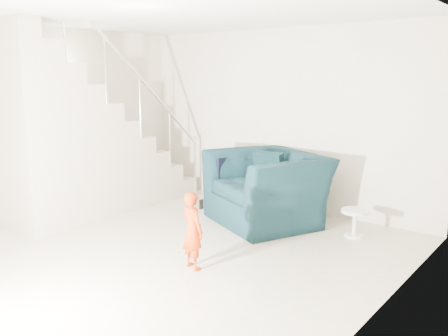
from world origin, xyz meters
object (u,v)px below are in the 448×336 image
at_px(toddler, 192,231).
at_px(side_table, 355,219).
at_px(staircase, 79,150).
at_px(armchair, 267,188).

xyz_separation_m(toddler, side_table, (0.94, 2.01, -0.18)).
height_order(toddler, staircase, staircase).
bearing_deg(armchair, toddler, -57.43).
distance_m(toddler, staircase, 2.71).
bearing_deg(staircase, side_table, 23.25).
relative_size(armchair, staircase, 0.41).
relative_size(armchair, toddler, 1.78).
bearing_deg(staircase, toddler, -10.40).
relative_size(toddler, staircase, 0.23).
distance_m(armchair, side_table, 1.25).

